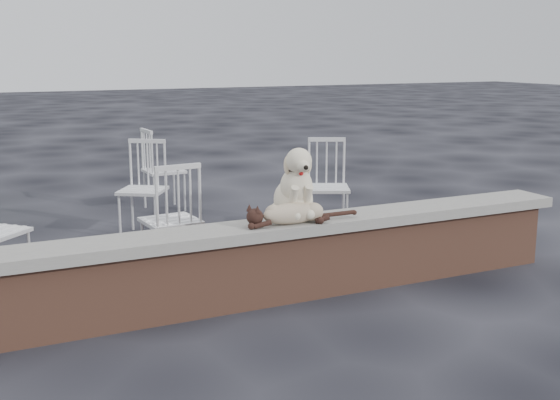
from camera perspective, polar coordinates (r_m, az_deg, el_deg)
name	(u,v)px	position (r m, az deg, el deg)	size (l,w,h in m)	color
ground	(201,311)	(5.04, -6.46, -8.97)	(60.00, 60.00, 0.00)	black
brick_wall	(200,277)	(4.96, -6.53, -6.27)	(6.00, 0.30, 0.50)	brown
capstone	(199,237)	(4.88, -6.61, -3.03)	(6.20, 0.40, 0.08)	slate
dog	(293,182)	(5.17, 1.09, 1.49)	(0.36, 0.48, 0.55)	beige
cat	(293,212)	(5.04, 1.03, -0.97)	(1.03, 0.25, 0.18)	tan
chair_d	(328,186)	(7.07, 3.89, 1.12)	(0.56, 0.56, 0.94)	silver
chair_e	(164,169)	(8.19, -9.43, 2.48)	(0.56, 0.56, 0.94)	silver
chair_c	(171,219)	(5.75, -8.89, -1.52)	(0.56, 0.56, 0.94)	silver
chair_b	(143,189)	(7.06, -11.11, 0.91)	(0.56, 0.56, 0.94)	silver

